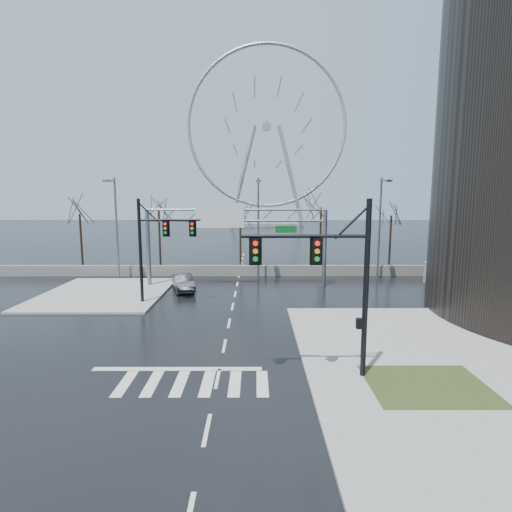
{
  "coord_description": "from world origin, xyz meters",
  "views": [
    {
      "loc": [
        1.68,
        -20.92,
        8.0
      ],
      "look_at": [
        1.75,
        6.75,
        4.0
      ],
      "focal_mm": 28.0,
      "sensor_mm": 36.0,
      "label": 1
    }
  ],
  "objects_px": {
    "signal_mast_near": "(335,272)",
    "signal_mast_far": "(155,241)",
    "sign_gantry": "(232,230)",
    "ferris_wheel": "(267,133)",
    "car": "(183,282)"
  },
  "relations": [
    {
      "from": "signal_mast_far",
      "to": "ferris_wheel",
      "type": "distance_m",
      "value": 89.3
    },
    {
      "from": "signal_mast_far",
      "to": "ferris_wheel",
      "type": "xyz_separation_m",
      "value": [
        10.87,
        86.04,
        21.3
      ]
    },
    {
      "from": "signal_mast_near",
      "to": "signal_mast_far",
      "type": "xyz_separation_m",
      "value": [
        -11.01,
        13.0,
        -0.04
      ]
    },
    {
      "from": "signal_mast_near",
      "to": "signal_mast_far",
      "type": "height_order",
      "value": "same"
    },
    {
      "from": "ferris_wheel",
      "to": "car",
      "type": "bearing_deg",
      "value": -96.71
    },
    {
      "from": "signal_mast_near",
      "to": "car",
      "type": "xyz_separation_m",
      "value": [
        -9.76,
        17.32,
        -4.15
      ]
    },
    {
      "from": "signal_mast_far",
      "to": "ferris_wheel",
      "type": "relative_size",
      "value": 0.16
    },
    {
      "from": "signal_mast_near",
      "to": "signal_mast_far",
      "type": "relative_size",
      "value": 1.0
    },
    {
      "from": "signal_mast_far",
      "to": "ferris_wheel",
      "type": "bearing_deg",
      "value": 82.8
    },
    {
      "from": "signal_mast_near",
      "to": "ferris_wheel",
      "type": "relative_size",
      "value": 0.16
    },
    {
      "from": "signal_mast_far",
      "to": "ferris_wheel",
      "type": "height_order",
      "value": "ferris_wheel"
    },
    {
      "from": "signal_mast_far",
      "to": "sign_gantry",
      "type": "height_order",
      "value": "signal_mast_far"
    },
    {
      "from": "sign_gantry",
      "to": "car",
      "type": "relative_size",
      "value": 3.73
    },
    {
      "from": "sign_gantry",
      "to": "ferris_wheel",
      "type": "bearing_deg",
      "value": 86.16
    },
    {
      "from": "signal_mast_far",
      "to": "car",
      "type": "height_order",
      "value": "signal_mast_far"
    }
  ]
}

